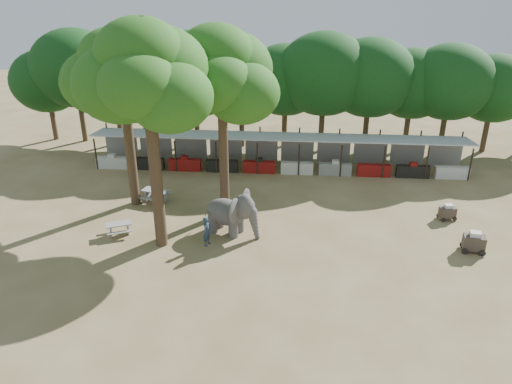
# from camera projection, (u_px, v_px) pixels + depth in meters

# --- Properties ---
(ground) EXTENTS (100.00, 100.00, 0.00)m
(ground) POSITION_uv_depth(u_px,v_px,m) (268.00, 269.00, 25.43)
(ground) COLOR brown
(ground) RESTS_ON ground
(vendor_stalls) EXTENTS (28.00, 2.99, 2.80)m
(vendor_stalls) POSITION_uv_depth(u_px,v_px,m) (279.00, 154.00, 37.50)
(vendor_stalls) COLOR #A9ABB2
(vendor_stalls) RESTS_ON ground
(yard_tree_left) EXTENTS (7.10, 6.90, 11.02)m
(yard_tree_left) POSITION_uv_depth(u_px,v_px,m) (121.00, 76.00, 29.22)
(yard_tree_left) COLOR #332316
(yard_tree_left) RESTS_ON ground
(yard_tree_center) EXTENTS (7.10, 6.90, 12.04)m
(yard_tree_center) POSITION_uv_depth(u_px,v_px,m) (145.00, 77.00, 24.05)
(yard_tree_center) COLOR #332316
(yard_tree_center) RESTS_ON ground
(yard_tree_back) EXTENTS (7.10, 6.90, 11.36)m
(yard_tree_back) POSITION_uv_depth(u_px,v_px,m) (220.00, 75.00, 27.73)
(yard_tree_back) COLOR #332316
(yard_tree_back) RESTS_ON ground
(backdrop_trees) EXTENTS (46.46, 5.95, 8.33)m
(backdrop_trees) POSITION_uv_depth(u_px,v_px,m) (282.00, 82.00, 40.38)
(backdrop_trees) COLOR #332316
(backdrop_trees) RESTS_ON ground
(elephant) EXTENTS (3.50, 2.67, 2.60)m
(elephant) POSITION_uv_depth(u_px,v_px,m) (232.00, 213.00, 28.30)
(elephant) COLOR #444141
(elephant) RESTS_ON ground
(handler) EXTENTS (0.58, 0.70, 1.68)m
(handler) POSITION_uv_depth(u_px,v_px,m) (207.00, 231.00, 27.28)
(handler) COLOR #26384C
(handler) RESTS_ON ground
(picnic_table_near) EXTENTS (1.80, 1.73, 0.71)m
(picnic_table_near) POSITION_uv_depth(u_px,v_px,m) (119.00, 227.00, 28.49)
(picnic_table_near) COLOR gray
(picnic_table_near) RESTS_ON ground
(picnic_table_far) EXTENTS (2.04, 1.92, 0.84)m
(picnic_table_far) POSITION_uv_depth(u_px,v_px,m) (155.00, 194.00, 32.42)
(picnic_table_far) COLOR gray
(picnic_table_far) RESTS_ON ground
(cart_front) EXTENTS (1.33, 0.97, 1.20)m
(cart_front) POSITION_uv_depth(u_px,v_px,m) (474.00, 242.00, 26.72)
(cart_front) COLOR #362B24
(cart_front) RESTS_ON ground
(cart_back) EXTENTS (1.15, 0.89, 1.00)m
(cart_back) POSITION_uv_depth(u_px,v_px,m) (447.00, 212.00, 30.19)
(cart_back) COLOR #362B24
(cart_back) RESTS_ON ground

